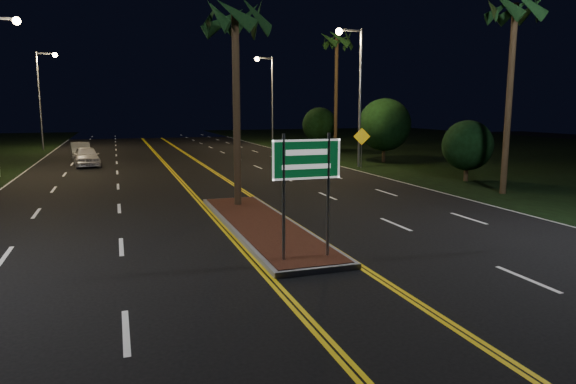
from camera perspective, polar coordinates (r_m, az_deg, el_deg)
name	(u,v)px	position (r m, az deg, el deg)	size (l,w,h in m)	color
ground	(353,302)	(10.95, 7.25, -12.03)	(120.00, 120.00, 0.00)	black
grass_right	(545,155)	(48.71, 26.69, 3.73)	(40.00, 110.00, 0.01)	black
median_island	(262,225)	(17.21, -2.93, -3.71)	(2.25, 10.25, 0.17)	gray
highway_sign	(306,171)	(12.86, 2.05, 2.33)	(1.80, 0.08, 3.20)	gray
streetlight_left_far	(43,89)	(53.53, -25.56, 10.30)	(1.91, 0.44, 9.00)	gray
streetlight_right_mid	(355,81)	(34.66, 7.47, 12.10)	(1.91, 0.44, 9.00)	gray
streetlight_right_far	(269,91)	(53.36, -2.15, 11.20)	(1.91, 0.44, 9.00)	gray
palm_median	(235,18)	(20.42, -5.91, 18.63)	(2.40, 2.40, 8.30)	#382819
palm_right_near	(515,10)	(25.95, 23.94, 18.01)	(2.40, 2.40, 9.30)	#382819
palm_right_far	(337,42)	(43.11, 5.45, 16.25)	(2.40, 2.40, 10.30)	#382819
shrub_near	(468,145)	(29.39, 19.32, 4.91)	(2.70, 2.70, 3.30)	#382819
shrub_mid	(385,125)	(37.98, 10.68, 7.36)	(3.78, 3.78, 4.62)	#382819
shrub_far	(319,125)	(48.74, 3.52, 7.46)	(3.24, 3.24, 3.96)	#382819
car_near	(86,155)	(37.61, -21.50, 3.88)	(2.02, 4.71, 1.57)	white
car_far	(80,149)	(43.12, -22.07, 4.42)	(1.92, 4.48, 1.49)	#B0B4BB
warning_sign	(362,142)	(34.08, 8.19, 5.53)	(1.09, 0.28, 2.64)	gray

